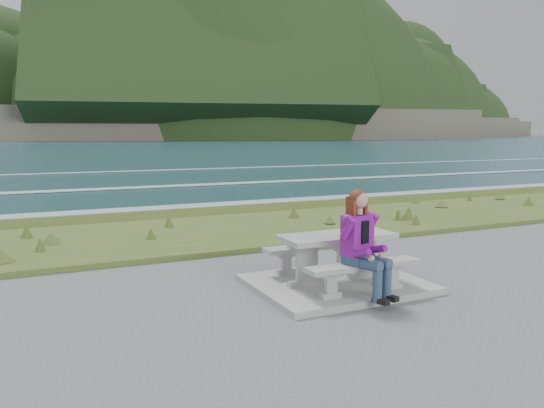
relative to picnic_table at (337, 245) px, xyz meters
name	(u,v)px	position (x,y,z in m)	size (l,w,h in m)	color
concrete_slab	(337,284)	(0.00, 0.00, -0.63)	(2.60, 2.10, 0.10)	#A3A39E
picnic_table	(337,245)	(0.00, 0.00, 0.00)	(1.80, 0.75, 0.75)	#A3A39E
bench_landward	(363,270)	(0.00, -0.70, -0.23)	(1.80, 0.35, 0.45)	#A3A39E
bench_seaward	(315,250)	(0.00, 0.70, -0.23)	(1.80, 0.35, 0.45)	#A3A39E
grass_verge	(226,233)	(0.00, 5.00, -0.68)	(160.00, 4.50, 0.22)	#33531F
shore_drop	(192,216)	(0.00, 7.90, -0.68)	(160.00, 0.80, 2.20)	brown
ocean	(108,204)	(0.00, 25.09, -2.42)	(1600.00, 1600.00, 0.09)	#1C4450
headland_range	(277,124)	(190.20, 398.17, 9.27)	(729.83, 363.95, 226.08)	brown
seated_woman	(366,258)	(-0.05, -0.84, -0.02)	(0.64, 0.87, 1.52)	navy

